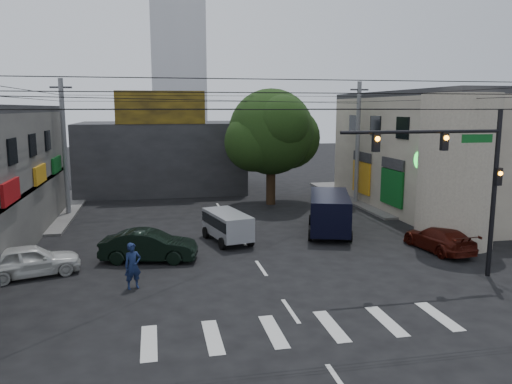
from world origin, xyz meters
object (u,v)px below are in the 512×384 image
object	(u,v)px
street_tree	(271,132)
navy_van	(329,214)
dark_sedan	(149,246)
silver_minivan	(227,227)
utility_pole_far_right	(358,144)
traffic_officer	(133,266)
traffic_gantry	(461,167)
maroon_sedan	(439,239)
utility_pole_far_left	(65,148)
white_compact	(30,261)

from	to	relation	value
street_tree	navy_van	xyz separation A→B (m)	(1.31, -9.37, -4.33)
dark_sedan	silver_minivan	bearing A→B (deg)	-46.25
street_tree	utility_pole_far_right	xyz separation A→B (m)	(6.50, -1.00, -0.87)
traffic_officer	traffic_gantry	bearing A→B (deg)	-27.46
maroon_sedan	dark_sedan	bearing A→B (deg)	-10.58
traffic_gantry	dark_sedan	world-z (taller)	traffic_gantry
utility_pole_far_left	maroon_sedan	distance (m)	24.23
traffic_gantry	maroon_sedan	size ratio (longest dim) A/B	1.58
white_compact	maroon_sedan	xyz separation A→B (m)	(19.60, -0.03, -0.07)
street_tree	white_compact	size ratio (longest dim) A/B	1.95
maroon_sedan	traffic_officer	distance (m)	15.35
maroon_sedan	navy_van	bearing A→B (deg)	-53.75
white_compact	navy_van	distance (m)	16.08
utility_pole_far_right	maroon_sedan	size ratio (longest dim) A/B	2.02
silver_minivan	traffic_officer	bearing A→B (deg)	129.61
maroon_sedan	traffic_gantry	bearing A→B (deg)	61.03
dark_sedan	silver_minivan	world-z (taller)	silver_minivan
silver_minivan	navy_van	size ratio (longest dim) A/B	0.67
traffic_officer	white_compact	bearing A→B (deg)	130.32
utility_pole_far_right	white_compact	xyz separation A→B (m)	(-20.58, -13.03, -3.89)
navy_van	dark_sedan	bearing A→B (deg)	126.63
street_tree	utility_pole_far_left	world-z (taller)	utility_pole_far_left
traffic_officer	utility_pole_far_left	bearing A→B (deg)	86.50
traffic_gantry	maroon_sedan	bearing A→B (deg)	66.72
street_tree	white_compact	world-z (taller)	street_tree
utility_pole_far_right	traffic_officer	world-z (taller)	utility_pole_far_right
traffic_gantry	dark_sedan	size ratio (longest dim) A/B	1.52
utility_pole_far_right	utility_pole_far_left	bearing A→B (deg)	180.00
white_compact	maroon_sedan	world-z (taller)	white_compact
dark_sedan	white_compact	bearing A→B (deg)	114.98
utility_pole_far_right	traffic_gantry	bearing A→B (deg)	-98.94
utility_pole_far_right	navy_van	bearing A→B (deg)	-121.82
maroon_sedan	silver_minivan	size ratio (longest dim) A/B	1.12
maroon_sedan	navy_van	world-z (taller)	navy_van
street_tree	utility_pole_far_left	bearing A→B (deg)	-176.05
traffic_officer	utility_pole_far_right	bearing A→B (deg)	22.83
utility_pole_far_right	traffic_officer	xyz separation A→B (m)	(-16.14, -15.47, -3.65)
dark_sedan	maroon_sedan	size ratio (longest dim) A/B	1.04
navy_van	traffic_officer	world-z (taller)	navy_van
dark_sedan	traffic_officer	size ratio (longest dim) A/B	2.50
street_tree	silver_minivan	world-z (taller)	street_tree
dark_sedan	maroon_sedan	world-z (taller)	dark_sedan
utility_pole_far_right	maroon_sedan	world-z (taller)	utility_pole_far_right
utility_pole_far_left	dark_sedan	distance (m)	13.58
utility_pole_far_left	silver_minivan	distance (m)	13.84
dark_sedan	maroon_sedan	distance (m)	14.60
dark_sedan	navy_van	size ratio (longest dim) A/B	0.78
traffic_gantry	utility_pole_far_right	world-z (taller)	utility_pole_far_right
maroon_sedan	utility_pole_far_left	bearing A→B (deg)	-38.80
traffic_gantry	utility_pole_far_right	xyz separation A→B (m)	(2.68, 17.00, -0.23)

